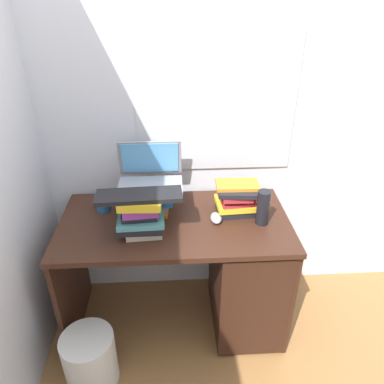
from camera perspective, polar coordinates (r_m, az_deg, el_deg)
ground_plane at (r=2.48m, az=-2.38°, el=-19.11°), size 6.00×6.00×0.00m
wall_back at (r=2.09m, az=-3.28°, el=13.87°), size 6.00×0.06×2.60m
wall_left at (r=1.90m, az=-27.70°, el=9.00°), size 0.05×6.00×2.60m
desk at (r=2.19m, az=5.77°, el=-12.05°), size 1.25×0.65×0.75m
book_stack_tall at (r=2.04m, az=-6.44°, el=-1.24°), size 0.25×0.19×0.15m
book_stack_keyboard_riser at (r=1.84m, az=-8.14°, el=-3.64°), size 0.24×0.19×0.22m
book_stack_side at (r=2.02m, az=6.98°, el=-0.93°), size 0.24×0.22×0.18m
laptop at (r=2.02m, az=-6.67°, el=2.83°), size 0.35×0.26×0.22m
keyboard at (r=1.78m, az=-8.42°, el=-0.57°), size 0.43×0.16×0.02m
computer_mouse at (r=1.97m, az=3.74°, el=-4.08°), size 0.06×0.10×0.04m
mug at (r=2.11m, az=-13.88°, el=-1.61°), size 0.12×0.08×0.10m
water_bottle at (r=1.94m, az=11.04°, el=-2.43°), size 0.07×0.07×0.19m
wastebasket at (r=2.17m, az=-15.80°, el=-23.95°), size 0.28×0.28×0.31m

